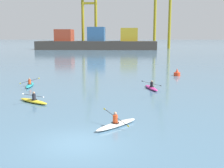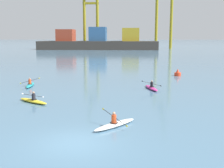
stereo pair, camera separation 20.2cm
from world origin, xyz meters
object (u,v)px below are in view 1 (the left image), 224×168
gantry_crane_west_mid (163,7)px  kayak_teal (30,85)px  gantry_crane_west (89,12)px  kayak_magenta (151,88)px  container_barge (97,42)px  channel_buoy (177,73)px  kayak_white (116,124)px  kayak_yellow (34,101)px

gantry_crane_west_mid → kayak_teal: (-26.54, -94.98, -17.53)m
gantry_crane_west → gantry_crane_west_mid: size_ratio=0.85×
gantry_crane_west → kayak_magenta: size_ratio=8.82×
container_barge → kayak_magenta: (14.13, -86.67, -2.84)m
gantry_crane_west → kayak_magenta: bearing=-79.2°
kayak_teal → gantry_crane_west: bearing=93.0°
kayak_magenta → channel_buoy: bearing=66.3°
container_barge → channel_buoy: container_barge is taller
channel_buoy → kayak_teal: channel_buoy is taller
gantry_crane_west_mid → kayak_white: gantry_crane_west_mid is taller
channel_buoy → gantry_crane_west: bearing=105.0°
kayak_teal → kayak_magenta: bearing=-4.8°
kayak_yellow → gantry_crane_west_mid: bearing=77.0°
container_barge → kayak_white: 99.80m
container_barge → kayak_magenta: size_ratio=13.89×
channel_buoy → container_barge: bearing=103.7°
gantry_crane_west_mid → kayak_yellow: 106.75m
kayak_magenta → kayak_yellow: (-10.35, -6.52, 0.00)m
container_barge → gantry_crane_west: bearing=116.1°
gantry_crane_west → kayak_teal: (4.95, -93.84, -15.39)m
gantry_crane_west_mid → gantry_crane_west: bearing=-177.9°
gantry_crane_west_mid → kayak_teal: gantry_crane_west_mid is taller
kayak_teal → kayak_white: (9.93, -13.60, -0.00)m
channel_buoy → kayak_yellow: 22.40m
gantry_crane_west_mid → channel_buoy: (-8.82, -85.84, -17.35)m
kayak_yellow → kayak_magenta: bearing=32.2°
channel_buoy → kayak_teal: 19.94m
gantry_crane_west_mid → kayak_yellow: bearing=-103.0°
gantry_crane_west_mid → kayak_magenta: 98.58m
gantry_crane_west_mid → kayak_white: bearing=-98.7°
container_barge → kayak_yellow: (3.78, -93.19, -2.84)m
gantry_crane_west_mid → channel_buoy: gantry_crane_west_mid is taller
kayak_white → container_barge: bearing=96.2°
gantry_crane_west → channel_buoy: 88.99m
gantry_crane_west_mid → channel_buoy: size_ratio=35.89×
gantry_crane_west_mid → kayak_yellow: gantry_crane_west_mid is taller
channel_buoy → kayak_magenta: (-4.50, -10.25, -0.19)m
container_barge → channel_buoy: bearing=-76.3°
container_barge → kayak_teal: bearing=-89.4°
gantry_crane_west_mid → kayak_magenta: (-13.32, -96.09, -17.53)m
kayak_teal → kayak_white: kayak_white is taller
kayak_teal → kayak_yellow: (2.87, -7.62, 0.00)m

